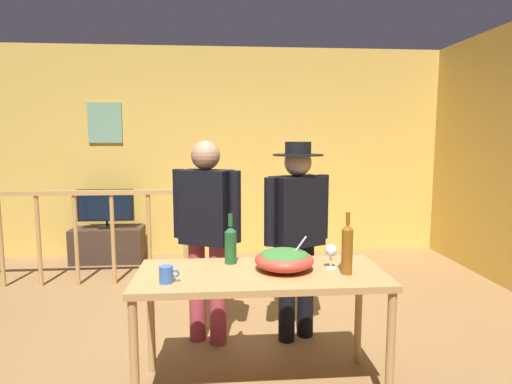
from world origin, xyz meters
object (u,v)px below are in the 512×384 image
tv_console (108,245)px  salad_bowl (284,259)px  framed_picture (105,123)px  person_standing_right (297,225)px  stair_railing (133,225)px  wine_glass (331,252)px  wine_bottle_amber (347,248)px  mug_blue (166,274)px  wine_bottle_green (231,244)px  flat_screen_tv (106,206)px  person_standing_left (207,226)px  serving_table (261,284)px

tv_console → salad_bowl: salad_bowl is taller
framed_picture → person_standing_right: (2.10, -2.63, -0.87)m
stair_railing → salad_bowl: 2.53m
framed_picture → wine_glass: (2.20, -3.31, -0.91)m
wine_bottle_amber → mug_blue: (-1.07, -0.08, -0.11)m
framed_picture → wine_bottle_green: framed_picture is taller
person_standing_right → wine_bottle_green: bearing=19.2°
salad_bowl → person_standing_right: 0.72m
tv_console → wine_bottle_green: bearing=-61.9°
flat_screen_tv → stair_railing: bearing=-59.8°
stair_railing → tv_console: 1.12m
wine_glass → tv_console: bearing=125.4°
salad_bowl → wine_bottle_amber: (0.37, -0.11, 0.09)m
flat_screen_tv → person_standing_right: size_ratio=0.44×
salad_bowl → person_standing_left: bearing=126.0°
serving_table → wine_glass: size_ratio=9.77×
stair_railing → person_standing_right: bearing=-43.0°
framed_picture → serving_table: 3.93m
salad_bowl → mug_blue: 0.73m
salad_bowl → person_standing_left: (-0.50, 0.69, 0.07)m
tv_console → serving_table: 3.53m
person_standing_left → framed_picture: bearing=-37.3°
flat_screen_tv → wine_bottle_green: 3.21m
wine_bottle_amber → person_standing_left: 1.17m
wine_bottle_green → person_standing_left: bearing=108.5°
framed_picture → flat_screen_tv: (0.05, -0.32, -1.06)m
serving_table → person_standing_right: person_standing_right is taller
salad_bowl → person_standing_right: person_standing_right is taller
serving_table → wine_glass: (0.45, 0.03, 0.19)m
stair_railing → wine_bottle_green: bearing=-62.5°
mug_blue → person_standing_left: size_ratio=0.07×
person_standing_left → person_standing_right: (0.70, 0.00, 0.00)m
flat_screen_tv → person_standing_left: (1.35, -2.31, 0.19)m
wine_bottle_green → mug_blue: wine_bottle_green is taller
tv_console → salad_bowl: size_ratio=2.45×
framed_picture → stair_railing: size_ratio=0.19×
flat_screen_tv → serving_table: 3.47m
wine_bottle_amber → serving_table: bearing=170.8°
flat_screen_tv → wine_glass: flat_screen_tv is taller
wine_glass → stair_railing: bearing=127.8°
wine_glass → wine_bottle_green: bearing=165.2°
person_standing_right → wine_glass: bearing=73.2°
flat_screen_tv → person_standing_right: (2.05, -2.31, 0.19)m
wine_glass → person_standing_right: person_standing_right is taller
person_standing_left → serving_table: bearing=141.1°
serving_table → salad_bowl: (0.15, 0.02, 0.15)m
tv_console → mug_blue: bearing=-70.3°
wine_bottle_amber → mug_blue: bearing=-175.9°
tv_console → flat_screen_tv: size_ratio=1.29×
stair_railing → framed_picture: bearing=114.9°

